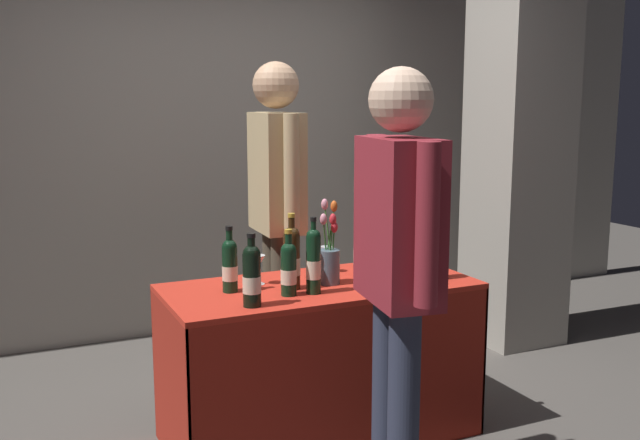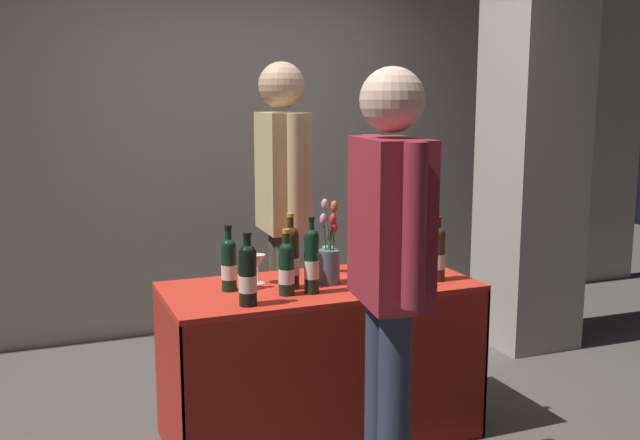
{
  "view_description": "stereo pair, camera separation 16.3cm",
  "coord_description": "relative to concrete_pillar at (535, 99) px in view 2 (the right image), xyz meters",
  "views": [
    {
      "loc": [
        -1.36,
        -2.94,
        1.59
      ],
      "look_at": [
        0.0,
        0.0,
        1.05
      ],
      "focal_mm": 40.47,
      "sensor_mm": 36.0,
      "label": 1
    },
    {
      "loc": [
        -1.21,
        -3.01,
        1.59
      ],
      "look_at": [
        0.0,
        0.0,
        1.05
      ],
      "focal_mm": 40.47,
      "sensor_mm": 36.0,
      "label": 2
    }
  ],
  "objects": [
    {
      "name": "tasting_table",
      "position": [
        -1.76,
        -0.75,
        -1.08
      ],
      "size": [
        1.43,
        0.64,
        0.75
      ],
      "color": "red",
      "rests_on": "ground_plane"
    },
    {
      "name": "display_bottle_5",
      "position": [
        -1.86,
        -0.89,
        -0.69
      ],
      "size": [
        0.07,
        0.07,
        0.34
      ],
      "color": "black",
      "rests_on": "tasting_table"
    },
    {
      "name": "ground_plane",
      "position": [
        -1.76,
        -0.75,
        -1.59
      ],
      "size": [
        12.0,
        12.0,
        0.0
      ],
      "primitive_type": "plane",
      "color": "#514C47"
    },
    {
      "name": "display_bottle_6",
      "position": [
        -1.97,
        -0.88,
        -0.72
      ],
      "size": [
        0.07,
        0.07,
        0.29
      ],
      "color": "black",
      "rests_on": "tasting_table"
    },
    {
      "name": "back_partition",
      "position": [
        -1.76,
        1.13,
        -0.08
      ],
      "size": [
        7.53,
        0.12,
        3.02
      ],
      "primitive_type": "cube",
      "color": "#9E998E",
      "rests_on": "ground_plane"
    },
    {
      "name": "featured_wine_bottle",
      "position": [
        -1.22,
        -0.9,
        -0.71
      ],
      "size": [
        0.08,
        0.08,
        0.31
      ],
      "color": "#38230F",
      "rests_on": "tasting_table"
    },
    {
      "name": "wine_glass_near_vendor",
      "position": [
        -2.03,
        -0.64,
        -0.74
      ],
      "size": [
        0.07,
        0.07,
        0.14
      ],
      "color": "silver",
      "rests_on": "tasting_table"
    },
    {
      "name": "flower_vase",
      "position": [
        -1.72,
        -0.77,
        -0.73
      ],
      "size": [
        0.1,
        0.1,
        0.4
      ],
      "color": "slate",
      "rests_on": "tasting_table"
    },
    {
      "name": "display_bottle_4",
      "position": [
        -1.91,
        -0.78,
        -0.7
      ],
      "size": [
        0.08,
        0.08,
        0.34
      ],
      "color": "#38230F",
      "rests_on": "tasting_table"
    },
    {
      "name": "concrete_pillar",
      "position": [
        0.0,
        0.0,
        0.0
      ],
      "size": [
        0.52,
        0.52,
        3.18
      ],
      "primitive_type": "cube",
      "color": "gray",
      "rests_on": "ground_plane"
    },
    {
      "name": "wine_glass_mid",
      "position": [
        -1.64,
        -0.56,
        -0.75
      ],
      "size": [
        0.07,
        0.07,
        0.13
      ],
      "color": "silver",
      "rests_on": "tasting_table"
    },
    {
      "name": "display_bottle_0",
      "position": [
        -1.5,
        -0.97,
        -0.7
      ],
      "size": [
        0.08,
        0.08,
        0.33
      ],
      "color": "#192333",
      "rests_on": "tasting_table"
    },
    {
      "name": "display_bottle_2",
      "position": [
        -2.18,
        -0.71,
        -0.72
      ],
      "size": [
        0.07,
        0.07,
        0.3
      ],
      "color": "black",
      "rests_on": "tasting_table"
    },
    {
      "name": "display_bottle_1",
      "position": [
        -2.17,
        -0.97,
        -0.71
      ],
      "size": [
        0.08,
        0.08,
        0.31
      ],
      "color": "black",
      "rests_on": "tasting_table"
    },
    {
      "name": "display_bottle_3",
      "position": [
        -1.52,
        -0.7,
        -0.71
      ],
      "size": [
        0.07,
        0.07,
        0.33
      ],
      "color": "#38230F",
      "rests_on": "tasting_table"
    },
    {
      "name": "vendor_presenter",
      "position": [
        -1.73,
        -0.13,
        -0.51
      ],
      "size": [
        0.25,
        0.55,
        1.79
      ],
      "rotation": [
        0.0,
        0.0,
        -1.62
      ],
      "color": "#4C4233",
      "rests_on": "ground_plane"
    },
    {
      "name": "taster_foreground_right",
      "position": [
        -1.77,
        -1.46,
        -0.56
      ],
      "size": [
        0.27,
        0.57,
        1.71
      ],
      "rotation": [
        0.0,
        0.0,
        1.41
      ],
      "color": "#2D3347",
      "rests_on": "ground_plane"
    }
  ]
}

